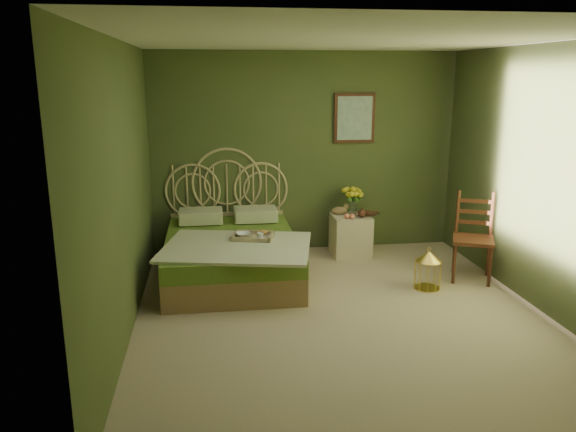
{
  "coord_description": "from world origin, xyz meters",
  "views": [
    {
      "loc": [
        -1.24,
        -4.99,
        2.3
      ],
      "look_at": [
        -0.4,
        1.0,
        0.77
      ],
      "focal_mm": 35.0,
      "sensor_mm": 36.0,
      "label": 1
    }
  ],
  "objects": [
    {
      "name": "wall_back",
      "position": [
        0.0,
        2.25,
        1.3
      ],
      "size": [
        4.0,
        0.0,
        4.0
      ],
      "primitive_type": "plane",
      "rotation": [
        1.57,
        0.0,
        0.0
      ],
      "color": "#4D562D",
      "rests_on": "floor"
    },
    {
      "name": "book_upper",
      "position": [
        0.73,
        1.89,
        0.56
      ],
      "size": [
        0.26,
        0.28,
        0.02
      ],
      "primitive_type": "imported",
      "rotation": [
        0.0,
        0.0,
        -0.5
      ],
      "color": "#472819",
      "rests_on": "nightstand"
    },
    {
      "name": "wall_left",
      "position": [
        -2.0,
        0.0,
        1.3
      ],
      "size": [
        0.0,
        4.5,
        4.5
      ],
      "primitive_type": "plane",
      "rotation": [
        1.57,
        0.0,
        1.57
      ],
      "color": "#4D562D",
      "rests_on": "floor"
    },
    {
      "name": "wall_art",
      "position": [
        0.65,
        2.22,
        1.75
      ],
      "size": [
        0.54,
        0.04,
        0.64
      ],
      "color": "#3D1D10",
      "rests_on": "wall_back"
    },
    {
      "name": "wall_right",
      "position": [
        2.0,
        0.0,
        1.3
      ],
      "size": [
        0.0,
        4.5,
        4.5
      ],
      "primitive_type": "plane",
      "rotation": [
        1.57,
        0.0,
        -1.57
      ],
      "color": "#4D562D",
      "rests_on": "floor"
    },
    {
      "name": "bed",
      "position": [
        -1.03,
        1.29,
        0.3
      ],
      "size": [
        1.76,
        2.22,
        1.38
      ],
      "color": "#A07C50",
      "rests_on": "floor"
    },
    {
      "name": "cereal_bowl",
      "position": [
        -0.89,
        1.1,
        0.55
      ],
      "size": [
        0.19,
        0.19,
        0.04
      ],
      "primitive_type": "imported",
      "rotation": [
        0.0,
        0.0,
        0.16
      ],
      "color": "white",
      "rests_on": "bed"
    },
    {
      "name": "coffee_cup",
      "position": [
        -0.71,
        0.99,
        0.56
      ],
      "size": [
        0.08,
        0.08,
        0.07
      ],
      "primitive_type": "imported",
      "rotation": [
        0.0,
        0.0,
        0.17
      ],
      "color": "white",
      "rests_on": "bed"
    },
    {
      "name": "floor",
      "position": [
        0.0,
        0.0,
        0.0
      ],
      "size": [
        4.5,
        4.5,
        0.0
      ],
      "primitive_type": "plane",
      "color": "tan",
      "rests_on": "ground"
    },
    {
      "name": "ceiling",
      "position": [
        0.0,
        0.0,
        2.6
      ],
      "size": [
        4.5,
        4.5,
        0.0
      ],
      "primitive_type": "plane",
      "rotation": [
        3.14,
        0.0,
        0.0
      ],
      "color": "silver",
      "rests_on": "wall_back"
    },
    {
      "name": "birdcage",
      "position": [
        1.1,
        0.58,
        0.21
      ],
      "size": [
        0.28,
        0.28,
        0.43
      ],
      "rotation": [
        0.0,
        0.0,
        -0.03
      ],
      "color": "gold",
      "rests_on": "floor"
    },
    {
      "name": "nightstand",
      "position": [
        0.56,
        1.89,
        0.35
      ],
      "size": [
        0.48,
        0.48,
        0.96
      ],
      "color": "beige",
      "rests_on": "floor"
    },
    {
      "name": "book_lower",
      "position": [
        0.73,
        1.89,
        0.54
      ],
      "size": [
        0.27,
        0.29,
        0.02
      ],
      "primitive_type": "imported",
      "rotation": [
        0.0,
        0.0,
        0.52
      ],
      "color": "#381E0F",
      "rests_on": "nightstand"
    },
    {
      "name": "chair",
      "position": [
        1.7,
        0.86,
        0.56
      ],
      "size": [
        0.59,
        0.59,
        1.0
      ],
      "rotation": [
        0.0,
        0.0,
        -0.42
      ],
      "color": "#3D1D10",
      "rests_on": "floor"
    }
  ]
}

